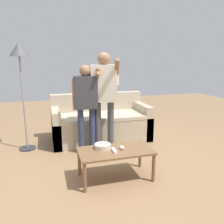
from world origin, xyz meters
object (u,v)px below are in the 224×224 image
object	(u,v)px
player_center	(104,91)
game_remote_wand_near	(104,148)
couch	(101,123)
game_remote_nunchuk	(122,147)
player_left	(86,99)
coffee_table	(115,154)
snack_bowl	(103,146)
game_remote_wand_far	(114,151)
floor_lamp	(20,60)

from	to	relation	value
player_center	game_remote_wand_near	xyz separation A→B (m)	(-0.23, -0.88, -0.62)
couch	player_center	xyz separation A→B (m)	(-0.08, -0.59, 0.72)
game_remote_nunchuk	player_left	bearing A→B (deg)	106.97
coffee_table	snack_bowl	world-z (taller)	snack_bowl
coffee_table	game_remote_wand_near	bearing A→B (deg)	154.01
player_center	game_remote_wand_far	distance (m)	1.18
coffee_table	player_center	xyz separation A→B (m)	(0.10, 0.94, 0.69)
floor_lamp	player_left	world-z (taller)	floor_lamp
coffee_table	player_left	size ratio (longest dim) A/B	0.66
game_remote_wand_near	game_remote_nunchuk	bearing A→B (deg)	-15.21
coffee_table	game_remote_nunchuk	bearing A→B (deg)	3.09
couch	coffee_table	distance (m)	1.54
floor_lamp	game_remote_nunchuk	bearing A→B (deg)	-47.61
couch	snack_bowl	distance (m)	1.47
couch	game_remote_wand_near	world-z (taller)	couch
player_center	game_remote_wand_far	xyz separation A→B (m)	(-0.13, -1.00, -0.62)
floor_lamp	game_remote_wand_near	bearing A→B (deg)	-51.73
game_remote_nunchuk	couch	bearing A→B (deg)	86.83
player_left	floor_lamp	bearing A→B (deg)	155.74
couch	game_remote_nunchuk	distance (m)	1.53
couch	snack_bowl	world-z (taller)	couch
snack_bowl	player_left	distance (m)	0.98
snack_bowl	floor_lamp	distance (m)	1.98
couch	coffee_table	world-z (taller)	couch
floor_lamp	player_center	bearing A→B (deg)	-19.44
coffee_table	game_remote_nunchuk	xyz separation A→B (m)	(0.09, 0.00, 0.08)
player_center	player_left	xyz separation A→B (m)	(-0.30, 0.01, -0.12)
coffee_table	game_remote_nunchuk	distance (m)	0.12
couch	coffee_table	bearing A→B (deg)	-96.40
coffee_table	game_remote_wand_far	world-z (taller)	game_remote_wand_far
game_remote_wand_far	snack_bowl	bearing A→B (deg)	125.37
game_remote_wand_near	game_remote_wand_far	world-z (taller)	same
snack_bowl	game_remote_nunchuk	bearing A→B (deg)	-22.42
snack_bowl	player_center	xyz separation A→B (m)	(0.24, 0.84, 0.61)
snack_bowl	player_left	world-z (taller)	player_left
couch	game_remote_nunchuk	size ratio (longest dim) A/B	20.75
coffee_table	snack_bowl	bearing A→B (deg)	145.20
player_left	game_remote_wand_near	distance (m)	1.02
game_remote_nunchuk	game_remote_wand_near	bearing A→B (deg)	164.79
snack_bowl	player_left	bearing A→B (deg)	93.88
game_remote_nunchuk	player_center	bearing A→B (deg)	89.46
player_left	game_remote_wand_near	xyz separation A→B (m)	(0.07, -0.89, -0.50)
couch	floor_lamp	bearing A→B (deg)	-174.01
snack_bowl	player_center	size ratio (longest dim) A/B	0.13
game_remote_wand_near	player_left	bearing A→B (deg)	94.50
couch	floor_lamp	distance (m)	1.81
player_center	game_remote_wand_far	world-z (taller)	player_center
floor_lamp	game_remote_wand_far	world-z (taller)	floor_lamp
snack_bowl	game_remote_nunchuk	xyz separation A→B (m)	(0.23, -0.10, -0.01)
couch	player_center	distance (m)	0.93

